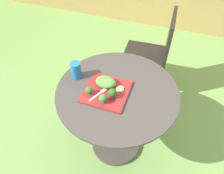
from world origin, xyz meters
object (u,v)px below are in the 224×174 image
salad_plate (107,91)px  drinking_glass (76,71)px  fork (100,93)px  patio_chair (155,50)px

salad_plate → drinking_glass: size_ratio=2.33×
fork → drinking_glass: bearing=154.2°
patio_chair → salad_plate: bearing=-102.6°
salad_plate → fork: (-0.03, -0.04, 0.01)m
salad_plate → fork: size_ratio=1.95×
salad_plate → drinking_glass: drinking_glass is taller
drinking_glass → fork: 0.25m
patio_chair → fork: size_ratio=6.11×
salad_plate → patio_chair: bearing=77.4°
drinking_glass → fork: drinking_glass is taller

